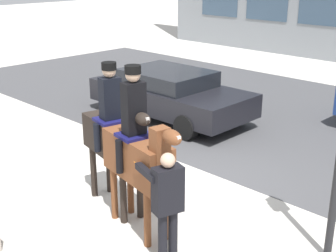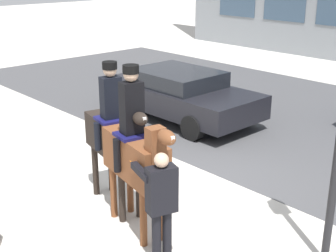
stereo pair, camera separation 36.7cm
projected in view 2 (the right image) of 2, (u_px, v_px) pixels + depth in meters
name	position (u px, v px, depth m)	size (l,w,h in m)	color
ground_plane	(198.00, 183.00, 9.00)	(80.00, 80.00, 0.00)	beige
road_surface	(325.00, 127.00, 12.04)	(25.02, 8.50, 0.01)	#444447
mounted_horse_lead	(115.00, 135.00, 7.73)	(1.95, 0.76, 2.52)	black
mounted_horse_companion	(136.00, 152.00, 7.03)	(1.84, 0.69, 2.62)	brown
pedestrian_bystander	(161.00, 201.00, 6.26)	(0.91, 0.45, 1.68)	black
street_car_near_lane	(179.00, 93.00, 12.51)	(4.50, 2.06, 1.32)	black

